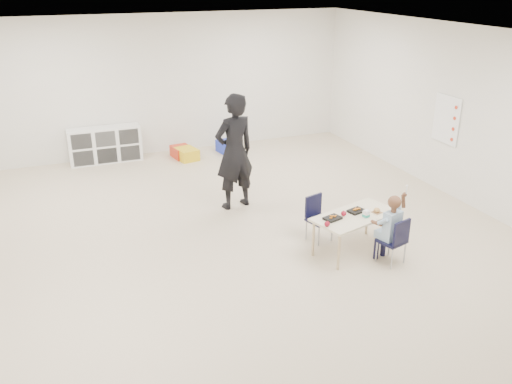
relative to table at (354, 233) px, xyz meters
name	(u,v)px	position (x,y,z in m)	size (l,w,h in m)	color
room	(234,148)	(-1.42, 0.80, 1.13)	(9.00, 9.02, 2.80)	beige
table	(354,233)	(0.00, 0.00, 0.00)	(1.29, 0.89, 0.54)	beige
chair_near	(392,240)	(0.28, -0.46, 0.05)	(0.31, 0.29, 0.65)	black
chair_far	(320,219)	(-0.28, 0.46, 0.05)	(0.31, 0.29, 0.65)	black
child	(393,227)	(0.28, -0.46, 0.24)	(0.43, 0.43, 1.02)	#9BB6D2
lunch_tray_near	(356,211)	(0.06, 0.07, 0.28)	(0.22, 0.16, 0.03)	black
lunch_tray_far	(332,218)	(-0.35, -0.01, 0.28)	(0.22, 0.16, 0.03)	black
milk_carton	(366,214)	(0.08, -0.12, 0.32)	(0.07, 0.07, 0.10)	white
bread_roll	(377,210)	(0.30, -0.04, 0.30)	(0.09, 0.09, 0.07)	tan
apple_near	(344,213)	(-0.17, 0.03, 0.30)	(0.07, 0.07, 0.07)	maroon
apple_far	(327,224)	(-0.53, -0.18, 0.30)	(0.07, 0.07, 0.07)	maroon
cubby_shelf	(105,145)	(-2.62, 5.08, 0.08)	(1.40, 0.40, 0.70)	white
rules_poster	(446,120)	(2.56, 1.40, 0.98)	(0.02, 0.60, 0.80)	white
adult	(234,152)	(-0.98, 2.03, 0.65)	(0.67, 0.44, 1.85)	black
bin_red	(182,152)	(-1.15, 4.78, -0.16)	(0.35, 0.46, 0.22)	red
bin_yellow	(187,154)	(-1.09, 4.60, -0.16)	(0.36, 0.46, 0.23)	yellow
bin_blue	(229,147)	(-0.15, 4.72, -0.15)	(0.39, 0.50, 0.24)	#1A30C9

